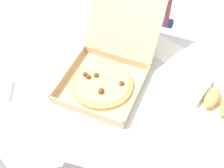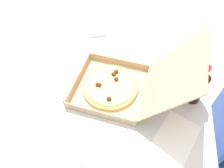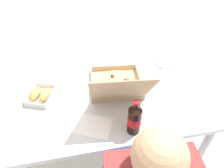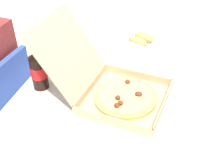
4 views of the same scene
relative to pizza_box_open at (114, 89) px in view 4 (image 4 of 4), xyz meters
name	(u,v)px [view 4 (image 4 of 4)]	position (x,y,z in m)	size (l,w,h in m)	color
dining_table	(114,107)	(0.03, 0.01, -0.13)	(1.26, 0.86, 0.75)	silver
pizza_box_open	(114,89)	(0.00, 0.00, 0.00)	(0.39, 0.57, 0.33)	tan
bread_side_box	(141,40)	(0.50, -0.02, -0.02)	(0.21, 0.23, 0.06)	white
cola_bottle	(38,70)	(-0.02, 0.35, 0.05)	(0.07, 0.07, 0.22)	black
paper_menu	(74,64)	(0.20, 0.27, -0.05)	(0.21, 0.15, 0.00)	white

